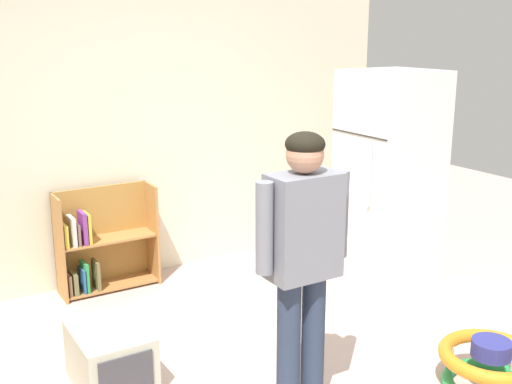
% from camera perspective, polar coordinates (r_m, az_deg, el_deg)
% --- Properties ---
extents(back_wall, '(5.20, 0.06, 2.70)m').
position_cam_1_polar(back_wall, '(5.35, -12.03, 6.24)').
color(back_wall, beige).
rests_on(back_wall, ground).
extents(refrigerator, '(0.73, 0.68, 1.78)m').
position_cam_1_polar(refrigerator, '(5.41, 12.00, 1.36)').
color(refrigerator, white).
rests_on(refrigerator, ground).
extents(bookshelf, '(0.80, 0.28, 0.85)m').
position_cam_1_polar(bookshelf, '(5.32, -14.07, -4.78)').
color(bookshelf, '#B17B41').
rests_on(bookshelf, ground).
extents(standing_person, '(0.57, 0.22, 1.60)m').
position_cam_1_polar(standing_person, '(3.32, 4.29, -5.52)').
color(standing_person, '#2C3850').
rests_on(standing_person, ground).
extents(baby_walker, '(0.60, 0.60, 0.32)m').
position_cam_1_polar(baby_walker, '(4.11, 20.48, -14.58)').
color(baby_walker, green).
rests_on(baby_walker, ground).
extents(pet_carrier, '(0.42, 0.55, 0.36)m').
position_cam_1_polar(pet_carrier, '(4.01, -13.06, -14.44)').
color(pet_carrier, beige).
rests_on(pet_carrier, ground).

